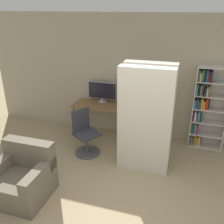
# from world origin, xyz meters

# --- Properties ---
(wall_back) EXTENTS (8.00, 0.06, 2.70)m
(wall_back) POSITION_xyz_m (0.00, 2.90, 1.35)
(wall_back) COLOR tan
(wall_back) RESTS_ON ground
(desk) EXTENTS (1.16, 0.62, 0.76)m
(desk) POSITION_xyz_m (-1.18, 2.56, 0.65)
(desk) COLOR brown
(desk) RESTS_ON ground
(monitor) EXTENTS (0.66, 0.19, 0.46)m
(monitor) POSITION_xyz_m (-1.17, 2.75, 1.01)
(monitor) COLOR #B7B7BC
(monitor) RESTS_ON desk
(office_chair) EXTENTS (0.61, 0.61, 0.91)m
(office_chair) POSITION_xyz_m (-1.19, 1.74, 0.37)
(office_chair) COLOR #4C4C51
(office_chair) RESTS_ON ground
(bookshelf) EXTENTS (0.68, 0.31, 1.73)m
(bookshelf) POSITION_xyz_m (1.08, 2.74, 0.89)
(bookshelf) COLOR beige
(bookshelf) RESTS_ON ground
(mattress_near) EXTENTS (0.93, 0.25, 1.93)m
(mattress_near) POSITION_xyz_m (0.04, 1.51, 0.97)
(mattress_near) COLOR beige
(mattress_near) RESTS_ON ground
(mattress_far) EXTENTS (0.93, 0.24, 1.93)m
(mattress_far) POSITION_xyz_m (0.04, 1.87, 0.97)
(mattress_far) COLOR beige
(mattress_far) RESTS_ON ground
(armchair) EXTENTS (0.85, 0.80, 0.85)m
(armchair) POSITION_xyz_m (-1.64, 0.29, 0.32)
(armchair) COLOR #665B4C
(armchair) RESTS_ON ground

